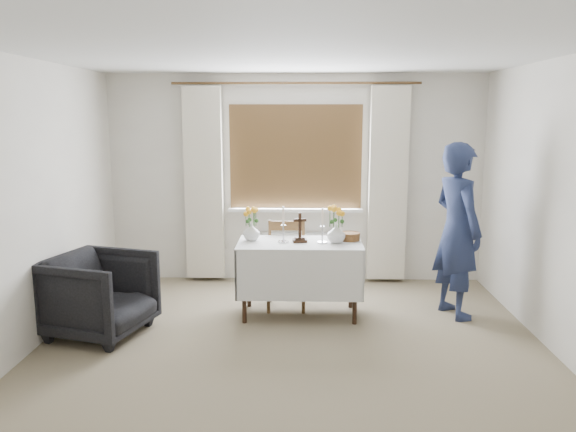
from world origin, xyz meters
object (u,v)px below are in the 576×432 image
object	(u,v)px
armchair	(100,295)
wooden_cross	(300,227)
flower_vase_right	(336,233)
altar_table	(300,279)
flower_vase_left	(251,232)
person	(457,230)
wooden_chair	(286,266)

from	to	relation	value
armchair	wooden_cross	world-z (taller)	wooden_cross
wooden_cross	flower_vase_right	xyz separation A→B (m)	(0.36, -0.02, -0.05)
altar_table	flower_vase_left	xyz separation A→B (m)	(-0.49, 0.07, 0.47)
armchair	flower_vase_right	size ratio (longest dim) A/B	4.39
flower_vase_right	person	bearing A→B (deg)	3.22
wooden_chair	flower_vase_left	distance (m)	0.55
person	flower_vase_left	distance (m)	2.07
wooden_chair	wooden_cross	xyz separation A→B (m)	(0.14, -0.21, 0.46)
altar_table	wooden_chair	xyz separation A→B (m)	(-0.14, 0.22, 0.07)
altar_table	flower_vase_left	bearing A→B (deg)	171.35
wooden_chair	flower_vase_right	distance (m)	0.69
altar_table	flower_vase_right	distance (m)	0.60
flower_vase_left	wooden_cross	bearing A→B (deg)	-7.35
wooden_chair	armchair	distance (m)	1.87
altar_table	wooden_chair	distance (m)	0.27
wooden_chair	flower_vase_right	xyz separation A→B (m)	(0.50, -0.24, 0.40)
person	flower_vase_left	bearing A→B (deg)	68.99
altar_table	flower_vase_right	bearing A→B (deg)	-2.16
person	flower_vase_right	xyz separation A→B (m)	(-1.21, -0.07, -0.02)
wooden_cross	flower_vase_right	world-z (taller)	wooden_cross
wooden_cross	flower_vase_left	xyz separation A→B (m)	(-0.49, 0.06, -0.06)
wooden_chair	armchair	size ratio (longest dim) A/B	1.08
armchair	wooden_cross	xyz separation A→B (m)	(1.84, 0.58, 0.53)
person	wooden_cross	bearing A→B (deg)	71.13
armchair	flower_vase_left	bearing A→B (deg)	-48.67
flower_vase_right	wooden_cross	bearing A→B (deg)	176.04
person	flower_vase_left	size ratio (longest dim) A/B	9.94
wooden_cross	flower_vase_right	distance (m)	0.37
wooden_chair	flower_vase_left	bearing A→B (deg)	-157.86
altar_table	armchair	bearing A→B (deg)	-162.89
altar_table	flower_vase_right	world-z (taller)	flower_vase_right
altar_table	armchair	xyz separation A→B (m)	(-1.84, -0.57, 0.00)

